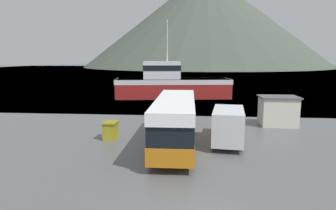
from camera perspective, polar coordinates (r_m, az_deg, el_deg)
name	(u,v)px	position (r m, az deg, el deg)	size (l,w,h in m)	color
water_surface	(194,69)	(150.97, 5.05, 6.75)	(240.00, 240.00, 0.00)	#3D5160
hill_backdrop	(205,20)	(205.07, 7.06, 15.80)	(156.75, 156.75, 60.52)	#424C42
tour_bus	(175,120)	(20.58, 1.38, -2.78)	(2.70, 11.03, 3.31)	#B26614
delivery_van	(228,125)	(21.83, 11.40, -3.67)	(2.78, 6.47, 2.55)	silver
fishing_boat	(171,84)	(45.59, 0.58, 4.08)	(17.69, 7.39, 11.57)	maroon
storage_bin	(111,130)	(22.90, -10.88, -4.75)	(1.01, 1.31, 1.33)	olive
dock_kiosk	(278,111)	(28.63, 20.22, -1.04)	(3.39, 2.62, 2.65)	beige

